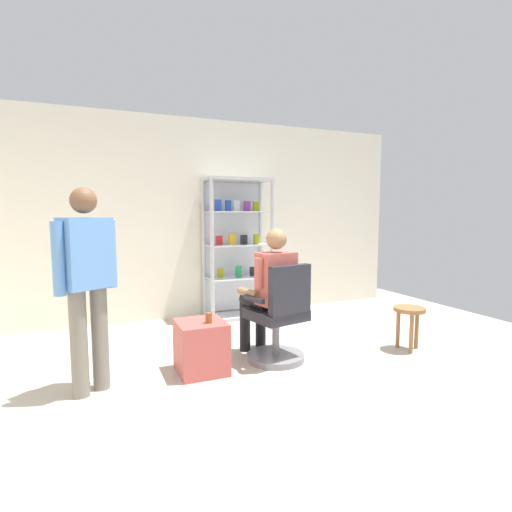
{
  "coord_description": "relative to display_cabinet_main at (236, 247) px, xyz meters",
  "views": [
    {
      "loc": [
        -1.48,
        -2.41,
        1.43
      ],
      "look_at": [
        0.08,
        1.31,
        1.0
      ],
      "focal_mm": 28.03,
      "sensor_mm": 36.0,
      "label": 1
    }
  ],
  "objects": [
    {
      "name": "display_cabinet_main",
      "position": [
        0.0,
        0.0,
        0.0
      ],
      "size": [
        0.9,
        0.45,
        1.9
      ],
      "color": "#B7B7BC",
      "rests_on": "ground"
    },
    {
      "name": "wooden_stool",
      "position": [
        1.18,
        -2.03,
        -0.61
      ],
      "size": [
        0.32,
        0.32,
        0.45
      ],
      "color": "olive",
      "rests_on": "ground"
    },
    {
      "name": "ground_plane",
      "position": [
        -0.4,
        -2.76,
        -0.97
      ],
      "size": [
        7.2,
        7.2,
        0.0
      ],
      "primitive_type": "plane",
      "color": "#B2A899"
    },
    {
      "name": "storage_crate",
      "position": [
        -0.98,
        -1.76,
        -0.74
      ],
      "size": [
        0.42,
        0.44,
        0.47
      ],
      "primitive_type": "cube",
      "color": "#B24C47",
      "rests_on": "ground"
    },
    {
      "name": "tea_glass",
      "position": [
        -0.92,
        -1.83,
        -0.46
      ],
      "size": [
        0.06,
        0.06,
        0.09
      ],
      "primitive_type": "cylinder",
      "color": "brown",
      "rests_on": "storage_crate"
    },
    {
      "name": "seated_shopkeeper",
      "position": [
        -0.25,
        -1.65,
        -0.26
      ],
      "size": [
        0.54,
        0.61,
        1.29
      ],
      "color": "black",
      "rests_on": "ground"
    },
    {
      "name": "standing_customer",
      "position": [
        -1.9,
        -1.82,
        -0.04
      ],
      "size": [
        0.46,
        0.37,
        1.63
      ],
      "color": "slate",
      "rests_on": "ground"
    },
    {
      "name": "office_chair",
      "position": [
        -0.22,
        -1.81,
        -0.58
      ],
      "size": [
        0.61,
        0.57,
        0.96
      ],
      "color": "slate",
      "rests_on": "ground"
    },
    {
      "name": "back_wall",
      "position": [
        -0.4,
        0.24,
        0.38
      ],
      "size": [
        6.0,
        0.1,
        2.7
      ],
      "primitive_type": "cube",
      "color": "silver",
      "rests_on": "ground"
    }
  ]
}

